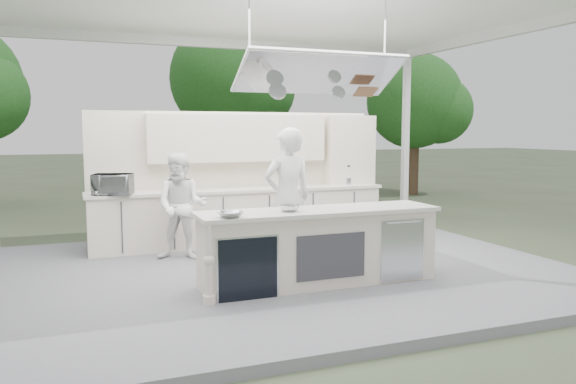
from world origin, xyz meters
name	(u,v)px	position (x,y,z in m)	size (l,w,h in m)	color
ground	(280,276)	(0.00, 0.00, 0.00)	(90.00, 90.00, 0.00)	#414F36
stage_deck	(280,272)	(0.00, 0.00, 0.06)	(8.00, 6.00, 0.12)	slate
tent	(280,6)	(0.00, -0.01, 3.71)	(8.20, 6.20, 3.86)	white
demo_island	(318,247)	(0.18, -0.91, 0.60)	(3.10, 0.79, 0.95)	beige
back_counter	(241,216)	(0.00, 1.90, 0.60)	(5.08, 0.72, 0.95)	beige
back_wall_unit	(262,158)	(0.44, 2.11, 1.57)	(5.05, 0.48, 2.25)	beige
tree_cluster	(160,88)	(-0.16, 9.77, 3.29)	(19.55, 9.40, 5.85)	#4B3525
head_chef	(288,198)	(0.15, 0.07, 1.11)	(0.72, 0.47, 1.97)	white
sous_chef	(182,206)	(-1.17, 1.08, 0.92)	(0.78, 0.61, 1.60)	white
toaster_oven	(113,184)	(-2.10, 1.70, 1.23)	(0.58, 0.39, 0.32)	silver
bowl_large	(230,214)	(-1.02, -1.15, 1.10)	(0.28, 0.28, 0.07)	#ADB0B4
bowl_small	(289,208)	(-0.22, -0.95, 1.11)	(0.25, 0.25, 0.08)	silver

